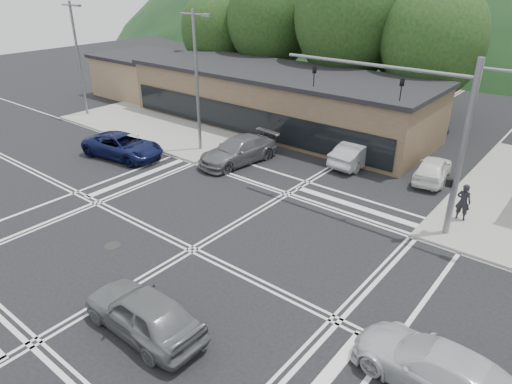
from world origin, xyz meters
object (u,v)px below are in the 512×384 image
Objects in this scene: car_silver_east at (437,368)px; pedestrian at (463,202)px; car_queue_a at (359,153)px; car_queue_b at (433,169)px; car_grey_center at (143,312)px; car_northbound at (238,150)px; car_blue_west at (123,146)px.

car_silver_east is 2.73× the size of pedestrian.
car_queue_b is (4.48, 0.50, -0.06)m from car_queue_a.
car_grey_center is 0.86× the size of car_northbound.
car_queue_a is (12.56, 8.50, 0.00)m from car_blue_west.
car_blue_west is 16.90m from car_grey_center.
car_grey_center is at bearing -61.93° from car_silver_east.
pedestrian reaches higher than car_blue_west.
pedestrian is (2.84, -4.07, 0.36)m from car_queue_b.
car_blue_west is 1.00× the size of car_northbound.
car_queue_a is 7.58m from car_northbound.
car_blue_west is at bearing 11.97° from pedestrian.
car_queue_b is 11.70m from car_northbound.
car_queue_a is (-9.82, 14.19, 0.04)m from car_silver_east.
car_blue_west is 1.10× the size of car_silver_east.
pedestrian is at bearing -85.10° from car_blue_west.
car_queue_a is (-1.42, 18.00, -0.04)m from car_grey_center.
car_blue_west reaches higher than car_silver_east.
car_northbound reaches higher than car_blue_west.
pedestrian is at bearing 116.22° from car_queue_b.
car_grey_center is 18.06m from car_queue_a.
car_queue_a is 0.84× the size of car_northbound.
car_northbound is at bearing 40.57° from car_queue_a.
car_queue_a is at bearing -2.25° from car_queue_b.
pedestrian is (5.90, 14.43, 0.26)m from car_grey_center.
pedestrian reaches higher than car_queue_b.
car_northbound is (-10.58, -5.00, 0.09)m from car_queue_b.
car_queue_b is at bearing -156.39° from car_silver_east.
car_grey_center is at bearing -133.22° from car_blue_west.
car_blue_west is 3.01× the size of pedestrian.
pedestrian reaches higher than car_queue_a.
car_blue_west is at bearing -139.70° from car_northbound.
car_queue_a is at bearing -141.67° from car_silver_east.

